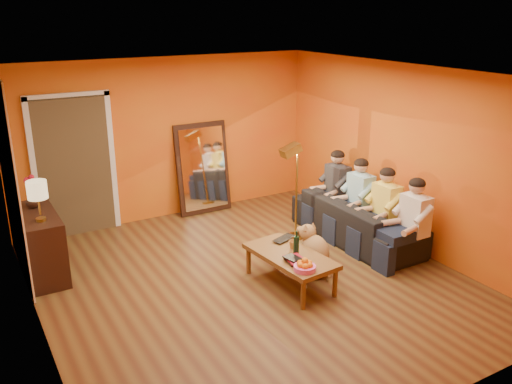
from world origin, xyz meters
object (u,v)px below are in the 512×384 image
sideboard (41,244)px  laptop (287,240)px  person_mid_left (386,209)px  wine_bottle (296,243)px  sofa (356,220)px  person_far_right (337,188)px  table_lamp (39,201)px  coffee_table (290,269)px  mirror_frame (203,168)px  vase (33,200)px  floor_lamp (296,193)px  dog (315,249)px  person_mid_right (360,198)px  tumbler (293,245)px  person_far_left (414,222)px

sideboard → laptop: size_ratio=3.36×
person_mid_left → wine_bottle: (-1.70, -0.26, -0.03)m
sofa → person_far_right: (0.13, 0.65, 0.29)m
table_lamp → sofa: table_lamp is taller
coffee_table → mirror_frame: bearing=81.2°
sofa → vase: vase is taller
floor_lamp → laptop: 1.13m
dog → person_mid_right: person_mid_right is taller
laptop → person_mid_left: bearing=-25.0°
wine_bottle → tumbler: wine_bottle is taller
person_far_left → wine_bottle: (-1.70, 0.29, -0.03)m
sideboard → person_far_left: (4.37, -2.19, 0.18)m
person_mid_left → floor_lamp: bearing=131.6°
dog → wine_bottle: wine_bottle is taller
vase → laptop: bearing=-32.0°
person_far_right → tumbler: person_far_right is taller
dog → vase: (-3.08, 1.98, 0.61)m
person_mid_right → tumbler: person_mid_right is taller
mirror_frame → sofa: bearing=-57.4°
person_far_right → tumbler: (-1.63, -1.19, -0.14)m
coffee_table → dog: bearing=8.7°
person_mid_left → person_mid_right: (0.00, 0.55, 0.00)m
mirror_frame → laptop: bearing=-89.8°
person_mid_left → person_far_right: bearing=90.0°
wine_bottle → vase: size_ratio=1.64×
mirror_frame → sofa: (1.45, -2.27, -0.44)m
table_lamp → vase: (0.00, 0.55, -0.16)m
wine_bottle → tumbler: 0.21m
sideboard → sofa: size_ratio=0.54×
vase → floor_lamp: bearing=-14.6°
floor_lamp → mirror_frame: bearing=114.1°
sideboard → person_mid_right: person_mid_right is taller
vase → coffee_table: bearing=-38.7°
sofa → dog: 1.28m
sideboard → sofa: (4.24, -1.19, -0.11)m
sideboard → dog: (3.08, -1.73, -0.09)m
mirror_frame → vase: size_ratio=8.06×
mirror_frame → floor_lamp: 1.88m
coffee_table → person_mid_right: bearing=18.0°
dog → laptop: (-0.28, 0.23, 0.10)m
laptop → table_lamp: bearing=136.8°
mirror_frame → sideboard: mirror_frame is taller
floor_lamp → sideboard: bearing=171.1°
mirror_frame → dog: mirror_frame is taller
person_far_left → person_mid_left: size_ratio=1.00×
sideboard → wine_bottle: 3.28m
table_lamp → person_mid_left: (4.37, -1.34, -0.49)m
sofa → coffee_table: (-1.62, -0.66, -0.11)m
coffee_table → table_lamp: bearing=143.9°
tumbler → person_mid_right: bearing=21.5°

